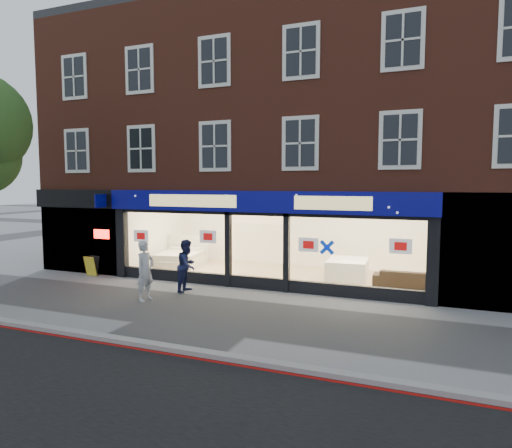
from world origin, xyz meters
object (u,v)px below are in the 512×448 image
Objects in this scene: mattress_stack at (348,269)px; a_board at (92,266)px; pedestrian_blue at (187,266)px; sofa at (404,278)px; pedestrian_grey at (145,271)px; display_bed at (181,258)px.

mattress_stack is 2.39× the size of a_board.
mattress_stack is 1.07× the size of pedestrian_blue.
mattress_stack is at bearing 19.94° from a_board.
mattress_stack is 2.13m from sofa.
mattress_stack is at bearing -38.83° from pedestrian_grey.
a_board is 0.45× the size of pedestrian_blue.
display_bed is 8.94m from sofa.
mattress_stack is 1.00× the size of pedestrian_grey.
pedestrian_blue is at bearing -141.98° from mattress_stack.
sofa is at bearing -19.36° from mattress_stack.
sofa is at bearing -69.14° from pedestrian_blue.
mattress_stack is 0.93× the size of sofa.
pedestrian_blue is at bearing -65.84° from display_bed.
sofa is at bearing -13.66° from display_bed.
pedestrian_blue is at bearing 22.25° from sofa.
pedestrian_blue reaches higher than sofa.
a_board is 4.76m from pedestrian_grey.
sofa is (8.92, -0.52, -0.05)m from display_bed.
pedestrian_grey is at bearing 30.05° from sofa.
pedestrian_grey is (4.13, -2.31, 0.53)m from a_board.
sofa is 11.48m from a_board.
pedestrian_blue is at bearing -6.52° from a_board.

